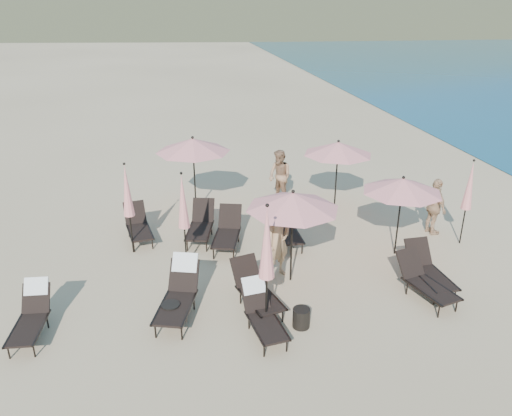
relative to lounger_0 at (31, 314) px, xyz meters
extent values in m
plane|color=#D6BA8C|center=(6.04, -0.30, -0.46)|extent=(800.00, 800.00, 0.00)
cube|color=black|center=(-0.02, -0.34, -0.14)|extent=(0.63, 1.12, 0.05)
cube|color=black|center=(0.03, 0.39, 0.12)|extent=(0.59, 0.45, 0.56)
cylinder|color=black|center=(-0.29, -0.78, -0.31)|extent=(0.03, 0.03, 0.31)
cylinder|color=black|center=(-0.23, 0.15, -0.31)|extent=(0.03, 0.03, 0.31)
cylinder|color=black|center=(0.18, -0.81, -0.31)|extent=(0.03, 0.03, 0.31)
cylinder|color=black|center=(0.24, 0.12, -0.31)|extent=(0.03, 0.03, 0.31)
cube|color=black|center=(-0.29, -0.28, -0.14)|extent=(0.12, 1.22, 0.04)
cube|color=black|center=(0.25, -0.31, -0.14)|extent=(0.12, 1.22, 0.04)
cube|color=white|center=(0.04, 0.52, 0.34)|extent=(0.50, 0.29, 0.34)
cube|color=black|center=(2.89, -0.18, -0.09)|extent=(0.98, 1.39, 0.05)
cube|color=black|center=(3.13, 0.64, 0.22)|extent=(0.76, 0.64, 0.65)
cylinder|color=black|center=(2.48, -0.60, -0.28)|extent=(0.04, 0.04, 0.36)
cylinder|color=black|center=(2.78, 0.43, -0.28)|extent=(0.04, 0.04, 0.36)
cylinder|color=black|center=(3.00, -0.76, -0.28)|extent=(0.04, 0.04, 0.36)
cylinder|color=black|center=(3.31, 0.28, -0.28)|extent=(0.04, 0.04, 0.36)
cube|color=black|center=(2.60, -0.04, -0.08)|extent=(0.44, 1.37, 0.04)
cube|color=black|center=(3.21, -0.22, -0.08)|extent=(0.44, 1.37, 0.04)
cube|color=white|center=(3.17, 0.78, 0.46)|extent=(0.63, 0.45, 0.39)
cube|color=black|center=(4.71, -1.07, -0.14)|extent=(0.73, 1.16, 0.05)
cube|color=black|center=(4.59, -0.35, 0.12)|extent=(0.62, 0.50, 0.56)
cylinder|color=black|center=(4.55, -1.56, -0.31)|extent=(0.03, 0.03, 0.31)
cylinder|color=black|center=(4.40, -0.64, -0.31)|extent=(0.03, 0.03, 0.31)
cylinder|color=black|center=(5.01, -1.48, -0.31)|extent=(0.03, 0.03, 0.31)
cylinder|color=black|center=(4.86, -0.56, -0.31)|extent=(0.03, 0.03, 0.31)
cube|color=black|center=(4.43, -1.07, -0.14)|extent=(0.23, 1.21, 0.04)
cube|color=black|center=(4.97, -0.98, -0.14)|extent=(0.23, 1.21, 0.04)
cube|color=white|center=(4.57, -0.22, 0.34)|extent=(0.52, 0.33, 0.34)
cube|color=black|center=(4.76, -0.11, -0.11)|extent=(0.93, 1.32, 0.05)
cube|color=black|center=(4.53, 0.66, 0.18)|extent=(0.72, 0.61, 0.62)
cylinder|color=black|center=(4.64, -0.66, -0.29)|extent=(0.04, 0.04, 0.34)
cylinder|color=black|center=(4.36, 0.33, -0.29)|extent=(0.04, 0.04, 0.34)
cylinder|color=black|center=(5.14, -0.52, -0.29)|extent=(0.04, 0.04, 0.34)
cylinder|color=black|center=(4.86, 0.47, -0.29)|extent=(0.04, 0.04, 0.34)
cube|color=black|center=(4.45, -0.15, -0.10)|extent=(0.41, 1.31, 0.04)
cube|color=black|center=(5.03, 0.02, -0.10)|extent=(0.41, 1.31, 0.04)
cube|color=black|center=(8.63, -0.39, -0.12)|extent=(0.90, 1.30, 0.05)
cube|color=black|center=(8.42, 0.37, 0.18)|extent=(0.71, 0.59, 0.61)
cylinder|color=black|center=(8.51, -0.94, -0.29)|extent=(0.04, 0.04, 0.34)
cylinder|color=black|center=(8.24, 0.04, -0.29)|extent=(0.04, 0.04, 0.34)
cylinder|color=black|center=(9.00, -0.80, -0.29)|extent=(0.04, 0.04, 0.34)
cylinder|color=black|center=(8.74, 0.18, -0.29)|extent=(0.04, 0.04, 0.34)
cube|color=black|center=(8.33, -0.43, -0.11)|extent=(0.39, 1.30, 0.04)
cube|color=black|center=(8.90, -0.27, -0.11)|extent=(0.39, 1.30, 0.04)
cube|color=black|center=(8.90, 0.05, -0.11)|extent=(0.67, 1.22, 0.05)
cube|color=black|center=(8.86, 0.86, 0.18)|extent=(0.64, 0.48, 0.61)
cylinder|color=black|center=(8.67, -0.45, -0.29)|extent=(0.04, 0.04, 0.34)
cylinder|color=black|center=(8.62, 0.57, -0.29)|extent=(0.04, 0.04, 0.34)
cylinder|color=black|center=(9.18, -0.43, -0.29)|extent=(0.04, 0.04, 0.34)
cylinder|color=black|center=(9.13, 0.59, -0.29)|extent=(0.04, 0.04, 0.34)
cube|color=black|center=(8.60, 0.09, -0.10)|extent=(0.10, 1.34, 0.04)
cube|color=black|center=(9.20, 0.12, -0.10)|extent=(0.10, 1.34, 0.04)
cube|color=black|center=(2.01, 3.82, -0.12)|extent=(0.81, 1.25, 0.05)
cube|color=black|center=(1.86, 4.58, 0.16)|extent=(0.67, 0.55, 0.60)
cylinder|color=black|center=(1.85, 3.30, -0.30)|extent=(0.03, 0.03, 0.33)
cylinder|color=black|center=(1.66, 4.27, -0.30)|extent=(0.03, 0.03, 0.33)
cylinder|color=black|center=(2.35, 3.39, -0.30)|extent=(0.03, 0.03, 0.33)
cylinder|color=black|center=(2.15, 4.37, -0.30)|extent=(0.03, 0.03, 0.33)
cube|color=black|center=(1.71, 3.81, -0.11)|extent=(0.29, 1.29, 0.04)
cube|color=black|center=(2.28, 3.92, -0.11)|extent=(0.29, 1.29, 0.04)
cube|color=black|center=(3.66, 3.54, -0.10)|extent=(0.89, 1.33, 0.05)
cube|color=black|center=(3.84, 4.34, 0.20)|extent=(0.72, 0.59, 0.63)
cylinder|color=black|center=(3.29, 3.10, -0.29)|extent=(0.04, 0.04, 0.35)
cylinder|color=black|center=(3.52, 4.13, -0.29)|extent=(0.04, 0.04, 0.35)
cylinder|color=black|center=(3.80, 2.98, -0.29)|extent=(0.04, 0.04, 0.35)
cylinder|color=black|center=(4.03, 4.01, -0.29)|extent=(0.04, 0.04, 0.35)
cube|color=black|center=(3.37, 3.66, -0.09)|extent=(0.34, 1.35, 0.04)
cube|color=black|center=(3.97, 3.52, -0.09)|extent=(0.34, 1.35, 0.04)
cube|color=black|center=(4.34, 2.95, -0.10)|extent=(0.93, 1.35, 0.05)
cube|color=black|center=(4.56, 3.75, 0.20)|extent=(0.74, 0.61, 0.63)
cylinder|color=black|center=(3.95, 2.52, -0.29)|extent=(0.04, 0.04, 0.35)
cylinder|color=black|center=(4.22, 3.54, -0.29)|extent=(0.04, 0.04, 0.35)
cylinder|color=black|center=(4.47, 2.38, -0.29)|extent=(0.04, 0.04, 0.35)
cylinder|color=black|center=(4.74, 3.40, -0.29)|extent=(0.04, 0.04, 0.35)
cube|color=black|center=(4.06, 3.08, -0.09)|extent=(0.40, 1.35, 0.04)
cube|color=black|center=(4.65, 2.92, -0.09)|extent=(0.40, 1.35, 0.04)
cube|color=black|center=(6.08, 2.89, -0.12)|extent=(0.62, 1.17, 0.05)
cube|color=black|center=(6.07, 3.67, 0.16)|extent=(0.61, 0.45, 0.60)
cylinder|color=black|center=(5.84, 2.40, -0.30)|extent=(0.03, 0.03, 0.33)
cylinder|color=black|center=(5.82, 3.40, -0.30)|extent=(0.03, 0.03, 0.33)
cylinder|color=black|center=(6.34, 2.41, -0.30)|extent=(0.03, 0.03, 0.33)
cylinder|color=black|center=(6.33, 3.41, -0.30)|extent=(0.03, 0.03, 0.33)
cube|color=black|center=(5.79, 2.94, -0.11)|extent=(0.06, 1.31, 0.04)
cube|color=black|center=(6.37, 2.94, -0.11)|extent=(0.06, 1.31, 0.04)
cylinder|color=black|center=(5.72, 1.14, 0.64)|extent=(0.05, 0.05, 2.21)
cone|color=pink|center=(5.72, 1.14, 1.64)|extent=(2.21, 2.21, 0.40)
sphere|color=black|center=(5.72, 1.14, 1.87)|extent=(0.08, 0.08, 0.08)
cylinder|color=black|center=(8.82, 1.99, 0.58)|extent=(0.04, 0.04, 2.07)
cone|color=pink|center=(8.82, 1.99, 1.51)|extent=(2.07, 2.07, 0.38)
sphere|color=black|center=(8.82, 1.99, 1.73)|extent=(0.08, 0.08, 0.08)
cylinder|color=black|center=(3.69, 5.86, 0.70)|extent=(0.05, 0.05, 2.33)
cone|color=pink|center=(3.69, 5.86, 1.75)|extent=(2.33, 2.33, 0.42)
sphere|color=black|center=(3.69, 5.86, 2.00)|extent=(0.09, 0.09, 0.09)
cylinder|color=black|center=(8.16, 5.20, 0.63)|extent=(0.05, 0.05, 2.19)
cone|color=pink|center=(8.16, 5.20, 1.62)|extent=(2.19, 2.19, 0.40)
sphere|color=black|center=(8.16, 5.20, 1.85)|extent=(0.08, 0.08, 0.08)
cylinder|color=black|center=(4.77, -0.61, 0.14)|extent=(0.04, 0.04, 1.21)
cone|color=pink|center=(4.77, -0.61, 1.51)|extent=(0.33, 0.33, 1.53)
sphere|color=black|center=(4.77, -0.61, 2.31)|extent=(0.08, 0.08, 0.08)
cylinder|color=black|center=(10.91, 2.27, 0.07)|extent=(0.04, 0.04, 1.06)
cone|color=pink|center=(10.91, 2.27, 1.28)|extent=(0.29, 0.29, 1.35)
sphere|color=black|center=(10.91, 2.27, 1.98)|extent=(0.07, 0.07, 0.07)
cylinder|color=black|center=(1.83, 3.29, 0.09)|extent=(0.04, 0.04, 1.10)
cone|color=pink|center=(1.83, 3.29, 1.34)|extent=(0.30, 0.30, 1.40)
sphere|color=black|center=(1.83, 3.29, 2.06)|extent=(0.07, 0.07, 0.07)
cylinder|color=black|center=(3.23, 2.30, 0.09)|extent=(0.04, 0.04, 1.10)
cone|color=pink|center=(3.23, 2.30, 1.34)|extent=(0.30, 0.30, 1.40)
sphere|color=black|center=(3.23, 2.30, 2.06)|extent=(0.07, 0.07, 0.07)
cylinder|color=black|center=(2.80, -0.08, -0.25)|extent=(0.40, 0.40, 0.43)
cylinder|color=black|center=(5.49, -0.74, -0.25)|extent=(0.37, 0.37, 0.43)
imported|color=tan|center=(5.44, 1.43, 0.50)|extent=(0.84, 0.76, 1.93)
imported|color=#9B7050|center=(6.56, 6.28, 0.42)|extent=(1.01, 1.08, 1.77)
imported|color=tan|center=(10.42, 3.01, 0.38)|extent=(0.51, 1.03, 1.69)
camera|label=1|loc=(3.07, -9.19, 5.94)|focal=35.00mm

